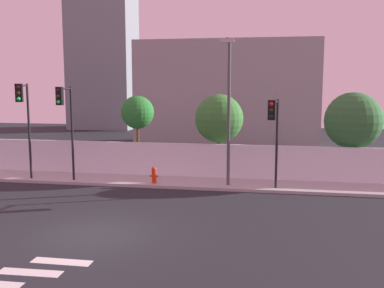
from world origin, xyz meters
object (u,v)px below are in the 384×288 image
at_px(traffic_light_left, 274,124).
at_px(roadside_tree_midleft, 219,119).
at_px(fire_hydrant, 154,174).
at_px(roadside_tree_leftmost, 137,113).
at_px(traffic_light_right, 24,111).
at_px(roadside_tree_midright, 353,121).
at_px(street_lamp_curbside, 229,102).
at_px(traffic_light_center, 66,113).

xyz_separation_m(traffic_light_left, roadside_tree_midleft, (-2.97, 3.54, -0.05)).
distance_m(fire_hydrant, roadside_tree_leftmost, 4.50).
bearing_deg(roadside_tree_midleft, traffic_light_left, -50.05).
bearing_deg(traffic_light_right, roadside_tree_midright, 12.12).
bearing_deg(roadside_tree_midleft, fire_hydrant, -134.86).
height_order(fire_hydrant, roadside_tree_midleft, roadside_tree_midleft).
bearing_deg(roadside_tree_midright, traffic_light_right, -167.88).
bearing_deg(roadside_tree_midright, roadside_tree_midleft, -180.00).
distance_m(street_lamp_curbside, roadside_tree_midright, 7.01).
xyz_separation_m(traffic_light_right, street_lamp_curbside, (10.37, 0.61, 0.51)).
xyz_separation_m(traffic_light_right, roadside_tree_leftmost, (4.90, 3.57, -0.28)).
xyz_separation_m(traffic_light_left, roadside_tree_midright, (4.10, 3.54, -0.06)).
xyz_separation_m(traffic_light_center, roadside_tree_midleft, (7.39, 3.40, -0.43)).
distance_m(traffic_light_left, roadside_tree_midleft, 4.62).
height_order(traffic_light_left, traffic_light_center, traffic_light_center).
xyz_separation_m(street_lamp_curbside, roadside_tree_leftmost, (-5.47, 2.96, -0.79)).
bearing_deg(roadside_tree_midleft, street_lamp_curbside, -74.91).
xyz_separation_m(traffic_light_right, fire_hydrant, (6.63, 0.61, -3.20)).
bearing_deg(roadside_tree_midleft, traffic_light_center, -155.29).
bearing_deg(roadside_tree_midright, fire_hydrant, -163.54).
bearing_deg(traffic_light_left, traffic_light_center, 179.22).
bearing_deg(street_lamp_curbside, traffic_light_left, -15.06).
xyz_separation_m(traffic_light_center, street_lamp_curbside, (8.19, 0.44, 0.63)).
xyz_separation_m(traffic_light_center, traffic_light_right, (-2.18, -0.17, 0.12)).
bearing_deg(street_lamp_curbside, roadside_tree_leftmost, 151.58).
distance_m(street_lamp_curbside, roadside_tree_midleft, 3.25).
height_order(traffic_light_left, roadside_tree_leftmost, roadside_tree_leftmost).
height_order(fire_hydrant, roadside_tree_leftmost, roadside_tree_leftmost).
height_order(traffic_light_center, roadside_tree_leftmost, traffic_light_center).
bearing_deg(fire_hydrant, traffic_light_left, -5.67).
bearing_deg(traffic_light_right, street_lamp_curbside, 3.37).
xyz_separation_m(traffic_light_left, street_lamp_curbside, (-2.17, 0.58, 1.02)).
bearing_deg(fire_hydrant, roadside_tree_leftmost, 120.30).
xyz_separation_m(street_lamp_curbside, fire_hydrant, (-3.74, 0.00, -3.70)).
height_order(traffic_light_left, fire_hydrant, traffic_light_left).
xyz_separation_m(fire_hydrant, roadside_tree_midleft, (2.94, 2.96, 2.64)).
height_order(traffic_light_left, traffic_light_right, traffic_light_right).
xyz_separation_m(roadside_tree_leftmost, roadside_tree_midleft, (4.67, 0.00, -0.28)).
relative_size(traffic_light_left, roadside_tree_leftmost, 0.95).
xyz_separation_m(street_lamp_curbside, roadside_tree_midright, (6.27, 2.96, -1.08)).
distance_m(traffic_light_left, fire_hydrant, 6.52).
height_order(traffic_light_right, roadside_tree_midright, traffic_light_right).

